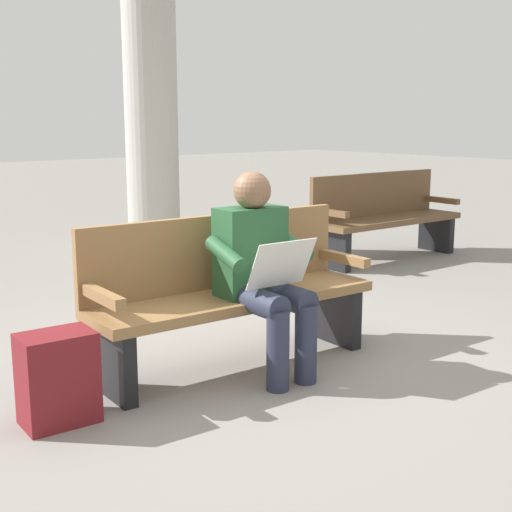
# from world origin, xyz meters

# --- Properties ---
(ground_plane) EXTENTS (40.00, 40.00, 0.00)m
(ground_plane) POSITION_xyz_m (0.00, 0.00, 0.00)
(ground_plane) COLOR gray
(bench_near) EXTENTS (1.82, 0.58, 0.90)m
(bench_near) POSITION_xyz_m (-0.00, -0.07, 0.46)
(bench_near) COLOR olive
(bench_near) RESTS_ON ground
(person_seated) EXTENTS (0.59, 0.59, 1.18)m
(person_seated) POSITION_xyz_m (-0.06, 0.17, 0.63)
(person_seated) COLOR #23512D
(person_seated) RESTS_ON ground
(backpack) EXTENTS (0.37, 0.30, 0.46)m
(backpack) POSITION_xyz_m (1.16, 0.08, 0.23)
(backpack) COLOR maroon
(backpack) RESTS_ON ground
(bench_far) EXTENTS (1.81, 0.53, 0.90)m
(bench_far) POSITION_xyz_m (-3.22, -1.62, 0.46)
(bench_far) COLOR brown
(bench_far) RESTS_ON ground
(support_pillar) EXTENTS (0.58, 0.58, 3.82)m
(support_pillar) POSITION_xyz_m (-1.60, -3.57, 1.91)
(support_pillar) COLOR #B2AFA8
(support_pillar) RESTS_ON ground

